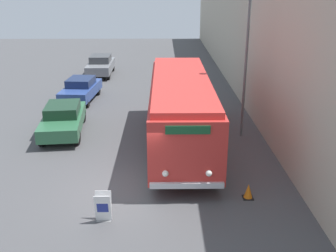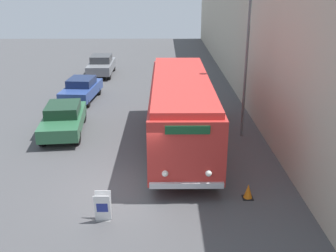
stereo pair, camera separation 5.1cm
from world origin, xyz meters
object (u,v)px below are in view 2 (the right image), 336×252
Objects in this scene: streetlamp at (248,41)px; sign_board at (103,207)px; parked_car_mid at (82,89)px; parked_car_near at (64,118)px; vintage_bus at (181,107)px; parked_car_far at (101,65)px; traffic_cone at (248,191)px.

sign_board is at bearing -128.24° from streetlamp.
parked_car_mid is at bearing 145.43° from streetlamp.
parked_car_near reaches higher than parked_car_mid.
vintage_bus is 2.39× the size of parked_car_mid.
traffic_cone is (7.88, -19.15, -0.54)m from parked_car_far.
vintage_bus is 2.28× the size of parked_car_far.
sign_board is 0.20× the size of parked_car_near.
parked_car_mid reaches higher than sign_board.
parked_car_near is at bearing 111.66° from sign_board.
parked_car_far is 20.72m from traffic_cone.
vintage_bus is at bearing -68.75° from parked_car_far.
parked_car_near is 8.74× the size of traffic_cone.
sign_board is 9.98m from streetlamp.
vintage_bus is at bearing 66.60° from sign_board.
parked_car_near is at bearing 165.52° from vintage_bus.
streetlamp is at bearing 18.94° from vintage_bus.
vintage_bus reaches higher than traffic_cone.
parked_car_mid is (-8.91, 6.14, -3.80)m from streetlamp.
sign_board is at bearing -71.42° from parked_car_mid.
parked_car_mid is 14.47m from traffic_cone.
vintage_bus is at bearing -161.06° from streetlamp.
traffic_cone is (2.13, -4.85, -1.51)m from vintage_bus.
parked_car_mid is 8.06× the size of traffic_cone.
parked_car_mid is at bearing -92.01° from parked_car_far.
parked_car_mid is 7.14m from parked_car_far.
parked_car_near is (-3.02, 7.59, 0.29)m from sign_board.
sign_board is at bearing -113.40° from vintage_bus.
vintage_bus is at bearing -20.46° from parked_car_near.
streetlamp is 13.32× the size of traffic_cone.
parked_car_mid is at bearing 86.59° from parked_car_near.
parked_car_far is at bearing 123.35° from streetlamp.
parked_car_far is 8.45× the size of traffic_cone.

